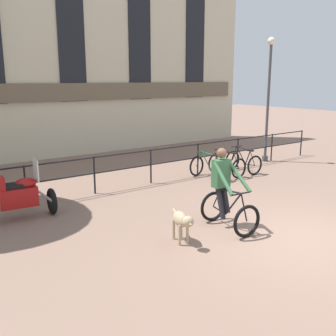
# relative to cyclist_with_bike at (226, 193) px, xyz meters

# --- Properties ---
(ground_plane) EXTENTS (60.00, 60.00, 0.00)m
(ground_plane) POSITION_rel_cyclist_with_bike_xyz_m (0.74, -1.26, -0.76)
(ground_plane) COLOR #846656
(canal_railing) EXTENTS (15.05, 0.05, 1.05)m
(canal_railing) POSITION_rel_cyclist_with_bike_xyz_m (0.74, 3.94, -0.05)
(canal_railing) COLOR black
(canal_railing) RESTS_ON ground_plane
(building_facade) EXTENTS (18.00, 0.72, 8.27)m
(building_facade) POSITION_rel_cyclist_with_bike_xyz_m (0.74, 9.73, 3.35)
(building_facade) COLOR beige
(building_facade) RESTS_ON ground_plane
(cyclist_with_bike) EXTENTS (0.79, 1.23, 1.70)m
(cyclist_with_bike) POSITION_rel_cyclist_with_bike_xyz_m (0.00, 0.00, 0.00)
(cyclist_with_bike) COLOR black
(cyclist_with_bike) RESTS_ON ground_plane
(dog) EXTENTS (0.40, 0.91, 0.65)m
(dog) POSITION_rel_cyclist_with_bike_xyz_m (-1.29, -0.15, -0.31)
(dog) COLOR tan
(dog) RESTS_ON ground_plane
(parked_motorcycle) EXTENTS (1.65, 0.77, 1.35)m
(parked_motorcycle) POSITION_rel_cyclist_with_bike_xyz_m (-3.44, 3.08, -0.20)
(parked_motorcycle) COLOR black
(parked_motorcycle) RESTS_ON ground_plane
(parked_bicycle_near_lamp) EXTENTS (0.81, 1.19, 0.86)m
(parked_bicycle_near_lamp) POSITION_rel_cyclist_with_bike_xyz_m (2.53, 3.29, -0.41)
(parked_bicycle_near_lamp) COLOR black
(parked_bicycle_near_lamp) RESTS_ON ground_plane
(parked_bicycle_mid_left) EXTENTS (0.69, 1.13, 0.86)m
(parked_bicycle_mid_left) POSITION_rel_cyclist_with_bike_xyz_m (3.31, 3.29, -0.41)
(parked_bicycle_mid_left) COLOR black
(parked_bicycle_mid_left) RESTS_ON ground_plane
(parked_bicycle_mid_right) EXTENTS (0.69, 1.13, 0.86)m
(parked_bicycle_mid_right) POSITION_rel_cyclist_with_bike_xyz_m (4.10, 3.29, -0.41)
(parked_bicycle_mid_right) COLOR black
(parked_bicycle_mid_right) RESTS_ON ground_plane
(street_lamp) EXTENTS (0.28, 0.28, 4.60)m
(street_lamp) POSITION_rel_cyclist_with_bike_xyz_m (6.15, 4.06, 1.81)
(street_lamp) COLOR #424247
(street_lamp) RESTS_ON ground_plane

